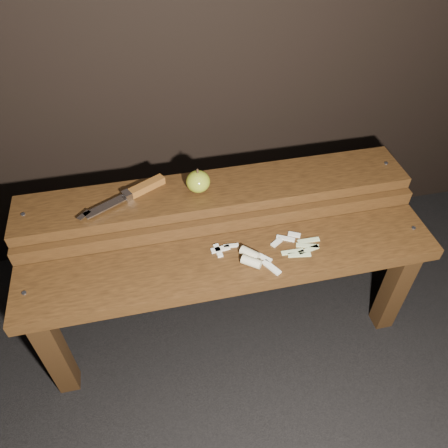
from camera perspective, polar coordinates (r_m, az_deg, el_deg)
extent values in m
plane|color=black|center=(1.60, 0.47, -13.04)|extent=(60.00, 60.00, 0.00)
cube|color=black|center=(1.41, -21.20, -15.42)|extent=(0.06, 0.06, 0.38)
cube|color=black|center=(1.56, 21.37, -7.88)|extent=(0.06, 0.06, 0.38)
cube|color=#38200D|center=(1.25, 1.09, -5.12)|extent=(1.20, 0.20, 0.04)
cylinder|color=slate|center=(1.27, -24.66, -8.20)|extent=(0.01, 0.01, 0.00)
cylinder|color=slate|center=(1.43, 23.53, -0.48)|extent=(0.01, 0.01, 0.00)
cube|color=black|center=(1.56, -21.01, -5.19)|extent=(0.06, 0.06, 0.46)
cube|color=black|center=(1.69, 17.12, 0.73)|extent=(0.06, 0.06, 0.46)
cube|color=#38200D|center=(1.29, -0.05, -0.16)|extent=(1.20, 0.02, 0.05)
cube|color=#38200D|center=(1.34, -1.01, 4.15)|extent=(1.20, 0.18, 0.04)
cylinder|color=slate|center=(1.36, -24.77, 1.16)|extent=(0.01, 0.01, 0.00)
cylinder|color=slate|center=(1.51, 20.41, 7.45)|extent=(0.01, 0.01, 0.00)
ellipsoid|color=olive|center=(1.30, -3.41, 5.57)|extent=(0.07, 0.07, 0.07)
cylinder|color=#382314|center=(1.28, -3.48, 6.91)|extent=(0.01, 0.01, 0.01)
cube|color=brown|center=(1.33, -10.04, 4.89)|extent=(0.11, 0.08, 0.02)
cube|color=silver|center=(1.31, -12.52, 3.62)|extent=(0.03, 0.04, 0.03)
cube|color=silver|center=(1.29, -15.28, 2.20)|extent=(0.12, 0.08, 0.00)
cube|color=silver|center=(1.28, -17.83, 1.09)|extent=(0.04, 0.04, 0.00)
cube|color=beige|center=(1.28, 6.89, -2.42)|extent=(0.04, 0.03, 0.01)
cube|color=beige|center=(1.25, -0.79, -3.49)|extent=(0.02, 0.05, 0.01)
cube|color=beige|center=(1.29, 8.05, -1.88)|extent=(0.05, 0.04, 0.01)
cube|color=beige|center=(1.26, 0.92, -2.86)|extent=(0.04, 0.01, 0.01)
cube|color=beige|center=(1.23, 5.08, -4.35)|extent=(0.05, 0.05, 0.01)
cube|color=beige|center=(1.30, 9.16, -1.38)|extent=(0.04, 0.03, 0.01)
cube|color=beige|center=(1.21, 6.22, -5.65)|extent=(0.04, 0.06, 0.01)
cube|color=beige|center=(1.25, -0.48, -3.29)|extent=(0.06, 0.02, 0.01)
cylinder|color=#C9BB8C|center=(1.21, 3.59, -4.94)|extent=(0.06, 0.05, 0.03)
cylinder|color=#C9BB8C|center=(1.23, 3.40, -3.86)|extent=(0.06, 0.06, 0.03)
cube|color=#BCC988|center=(1.30, 10.98, -2.12)|extent=(0.07, 0.02, 0.00)
cube|color=#BCC988|center=(1.28, 10.84, -2.80)|extent=(0.07, 0.03, 0.00)
cube|color=#BCC988|center=(1.27, 10.97, -3.32)|extent=(0.07, 0.03, 0.00)
cube|color=#BCC988|center=(1.26, 8.94, -3.61)|extent=(0.07, 0.02, 0.00)
cube|color=#BCC988|center=(1.25, 9.82, -3.99)|extent=(0.07, 0.02, 0.00)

